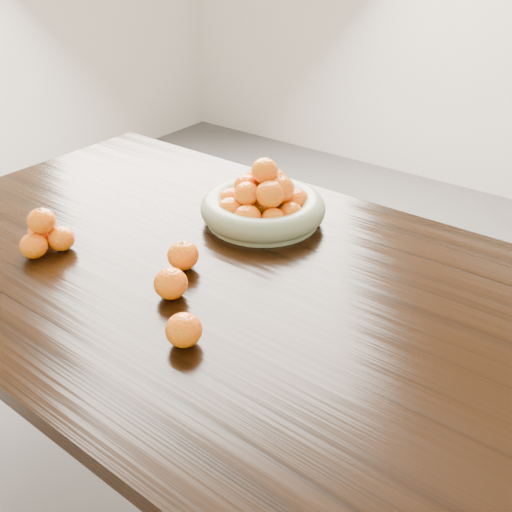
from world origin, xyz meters
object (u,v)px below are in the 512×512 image
Objects in this scene: fruit_bowl at (263,204)px; loose_orange_0 at (183,255)px; dining_table at (276,326)px; orange_pyramid at (45,234)px.

fruit_bowl is 4.55× the size of loose_orange_0.
loose_orange_0 is at bearing -166.91° from dining_table.
orange_pyramid is at bearing -156.41° from loose_orange_0.
fruit_bowl reaches higher than dining_table.
orange_pyramid is (-0.52, -0.18, 0.13)m from dining_table.
dining_table is 6.39× the size of fruit_bowl.
fruit_bowl is at bearing 53.97° from orange_pyramid.
dining_table is 0.57m from orange_pyramid.
orange_pyramid is 0.33m from loose_orange_0.
fruit_bowl is 0.29m from loose_orange_0.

